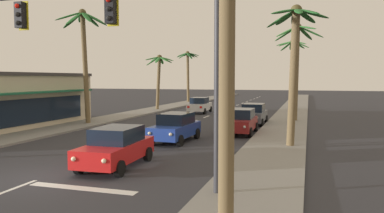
{
  "coord_description": "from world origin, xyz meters",
  "views": [
    {
      "loc": [
        9.48,
        -11.53,
        3.73
      ],
      "look_at": [
        3.44,
        8.0,
        2.2
      ],
      "focal_mm": 35.45,
      "sensor_mm": 36.0,
      "label": 1
    }
  ],
  "objects_px": {
    "sedan_parked_nearest_kerb": "(253,114)",
    "palm_left_third": "(159,70)",
    "traffic_signal_mast": "(114,32)",
    "sedan_parked_mid_kerb": "(240,121)",
    "palm_right_third": "(297,52)",
    "palm_right_farthest": "(293,60)",
    "palm_left_farthest": "(188,67)",
    "sedan_oncoming_far": "(200,105)",
    "palm_right_second": "(295,51)",
    "palm_left_second": "(84,44)",
    "sedan_third_in_queue": "(175,127)",
    "sedan_lead_at_stop_bar": "(116,147)"
  },
  "relations": [
    {
      "from": "sedan_parked_nearest_kerb",
      "to": "palm_left_third",
      "type": "distance_m",
      "value": 16.6
    },
    {
      "from": "sedan_oncoming_far",
      "to": "palm_left_farthest",
      "type": "relative_size",
      "value": 0.57
    },
    {
      "from": "palm_right_farthest",
      "to": "palm_right_second",
      "type": "bearing_deg",
      "value": -87.56
    },
    {
      "from": "sedan_oncoming_far",
      "to": "palm_left_third",
      "type": "distance_m",
      "value": 6.94
    },
    {
      "from": "sedan_lead_at_stop_bar",
      "to": "palm_right_farthest",
      "type": "bearing_deg",
      "value": 79.68
    },
    {
      "from": "palm_right_third",
      "to": "sedan_oncoming_far",
      "type": "bearing_deg",
      "value": 150.98
    },
    {
      "from": "palm_left_third",
      "to": "palm_right_farthest",
      "type": "bearing_deg",
      "value": 19.17
    },
    {
      "from": "sedan_third_in_queue",
      "to": "palm_right_third",
      "type": "height_order",
      "value": "palm_right_third"
    },
    {
      "from": "palm_right_second",
      "to": "palm_right_farthest",
      "type": "relative_size",
      "value": 0.91
    },
    {
      "from": "traffic_signal_mast",
      "to": "sedan_parked_nearest_kerb",
      "type": "bearing_deg",
      "value": 84.06
    },
    {
      "from": "sedan_third_in_queue",
      "to": "sedan_parked_nearest_kerb",
      "type": "distance_m",
      "value": 10.26
    },
    {
      "from": "sedan_third_in_queue",
      "to": "sedan_parked_mid_kerb",
      "type": "relative_size",
      "value": 1.01
    },
    {
      "from": "traffic_signal_mast",
      "to": "sedan_parked_mid_kerb",
      "type": "xyz_separation_m",
      "value": [
        1.9,
        13.68,
        -4.42
      ]
    },
    {
      "from": "traffic_signal_mast",
      "to": "palm_left_farthest",
      "type": "distance_m",
      "value": 45.51
    },
    {
      "from": "sedan_parked_mid_kerb",
      "to": "palm_right_third",
      "type": "xyz_separation_m",
      "value": [
        3.32,
        8.32,
        5.05
      ]
    },
    {
      "from": "sedan_oncoming_far",
      "to": "sedan_third_in_queue",
      "type": "bearing_deg",
      "value": -78.43
    },
    {
      "from": "palm_left_third",
      "to": "palm_left_second",
      "type": "bearing_deg",
      "value": -92.09
    },
    {
      "from": "sedan_third_in_queue",
      "to": "sedan_parked_nearest_kerb",
      "type": "relative_size",
      "value": 1.01
    },
    {
      "from": "palm_left_farthest",
      "to": "palm_right_second",
      "type": "relative_size",
      "value": 1.04
    },
    {
      "from": "sedan_third_in_queue",
      "to": "palm_right_third",
      "type": "distance_m",
      "value": 14.97
    },
    {
      "from": "palm_left_third",
      "to": "traffic_signal_mast",
      "type": "bearing_deg",
      "value": -70.57
    },
    {
      "from": "palm_left_second",
      "to": "palm_left_farthest",
      "type": "distance_m",
      "value": 28.92
    },
    {
      "from": "sedan_parked_mid_kerb",
      "to": "palm_right_third",
      "type": "bearing_deg",
      "value": 68.25
    },
    {
      "from": "sedan_parked_nearest_kerb",
      "to": "palm_right_third",
      "type": "distance_m",
      "value": 6.61
    },
    {
      "from": "palm_left_farthest",
      "to": "sedan_third_in_queue",
      "type": "bearing_deg",
      "value": -73.34
    },
    {
      "from": "sedan_oncoming_far",
      "to": "sedan_parked_nearest_kerb",
      "type": "xyz_separation_m",
      "value": [
        6.95,
        -8.43,
        0.0
      ]
    },
    {
      "from": "palm_left_third",
      "to": "palm_right_third",
      "type": "bearing_deg",
      "value": -25.72
    },
    {
      "from": "palm_right_third",
      "to": "palm_right_farthest",
      "type": "height_order",
      "value": "palm_right_third"
    },
    {
      "from": "sedan_parked_mid_kerb",
      "to": "palm_left_farthest",
      "type": "distance_m",
      "value": 33.51
    },
    {
      "from": "palm_right_second",
      "to": "palm_right_farthest",
      "type": "distance_m",
      "value": 25.38
    },
    {
      "from": "palm_left_second",
      "to": "sedan_parked_nearest_kerb",
      "type": "bearing_deg",
      "value": 17.57
    },
    {
      "from": "palm_left_second",
      "to": "palm_right_third",
      "type": "distance_m",
      "value": 17.59
    },
    {
      "from": "sedan_third_in_queue",
      "to": "palm_left_farthest",
      "type": "distance_m",
      "value": 36.35
    },
    {
      "from": "traffic_signal_mast",
      "to": "palm_right_second",
      "type": "relative_size",
      "value": 1.52
    },
    {
      "from": "sedan_parked_mid_kerb",
      "to": "palm_right_farthest",
      "type": "bearing_deg",
      "value": 83.23
    },
    {
      "from": "sedan_lead_at_stop_bar",
      "to": "sedan_parked_mid_kerb",
      "type": "xyz_separation_m",
      "value": [
        3.34,
        11.02,
        0.0
      ]
    },
    {
      "from": "palm_left_third",
      "to": "palm_right_second",
      "type": "relative_size",
      "value": 0.85
    },
    {
      "from": "palm_left_farthest",
      "to": "palm_right_second",
      "type": "height_order",
      "value": "palm_left_farthest"
    },
    {
      "from": "palm_left_second",
      "to": "palm_right_farthest",
      "type": "distance_m",
      "value": 24.89
    },
    {
      "from": "palm_left_third",
      "to": "palm_left_farthest",
      "type": "distance_m",
      "value": 14.54
    },
    {
      "from": "palm_left_second",
      "to": "palm_left_farthest",
      "type": "relative_size",
      "value": 1.17
    },
    {
      "from": "traffic_signal_mast",
      "to": "palm_right_farthest",
      "type": "bearing_deg",
      "value": 82.77
    },
    {
      "from": "palm_right_third",
      "to": "palm_right_farthest",
      "type": "xyz_separation_m",
      "value": [
        -0.82,
        12.69,
        -0.04
      ]
    },
    {
      "from": "sedan_oncoming_far",
      "to": "sedan_parked_nearest_kerb",
      "type": "height_order",
      "value": "same"
    },
    {
      "from": "sedan_parked_mid_kerb",
      "to": "sedan_oncoming_far",
      "type": "bearing_deg",
      "value": 116.13
    },
    {
      "from": "sedan_lead_at_stop_bar",
      "to": "traffic_signal_mast",
      "type": "bearing_deg",
      "value": -61.78
    },
    {
      "from": "palm_left_second",
      "to": "palm_left_third",
      "type": "relative_size",
      "value": 1.43
    },
    {
      "from": "palm_right_second",
      "to": "traffic_signal_mast",
      "type": "bearing_deg",
      "value": -120.38
    },
    {
      "from": "palm_right_farthest",
      "to": "sedan_parked_mid_kerb",
      "type": "bearing_deg",
      "value": -96.77
    },
    {
      "from": "palm_right_farthest",
      "to": "palm_left_second",
      "type": "bearing_deg",
      "value": -128.09
    }
  ]
}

